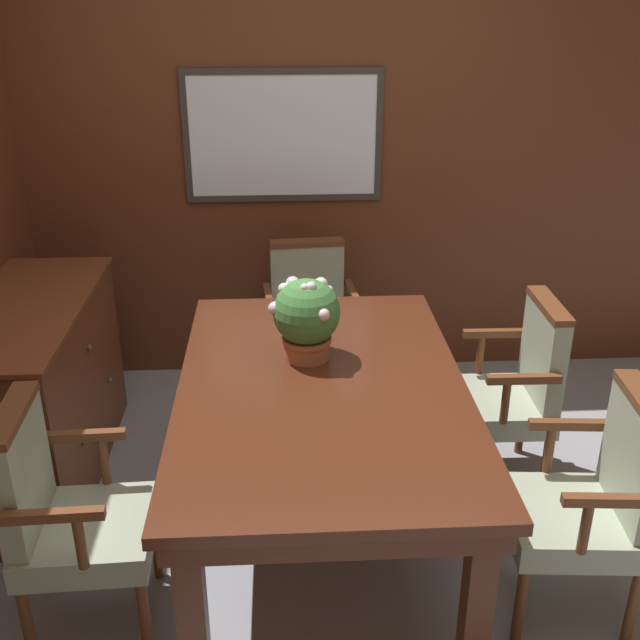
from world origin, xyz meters
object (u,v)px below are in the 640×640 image
Objects in this scene: dining_table at (322,404)px; chair_left_near at (65,512)px; potted_plant at (306,317)px; chair_right_near at (593,498)px; chair_right_far at (513,386)px; sideboard_cabinet at (38,393)px; chair_head_far at (310,319)px.

dining_table is 1.02m from chair_left_near.
chair_left_near is 1.16m from potted_plant.
chair_right_near and chair_right_far have the same top height.
chair_right_far is at bearing 24.50° from dining_table.
chair_left_near is at bearing -145.29° from potted_plant.
dining_table is at bearing -77.10° from potted_plant.
potted_plant is at bearing -57.47° from chair_left_near.
sideboard_cabinet is at bearing -92.93° from chair_right_far.
chair_right_near is 0.70× the size of sideboard_cabinet.
sideboard_cabinet is (-0.37, 0.95, -0.05)m from chair_left_near.
chair_left_near is at bearing -125.01° from chair_head_far.
chair_right_near is 0.83m from chair_right_far.
chair_right_far is 1.22m from chair_head_far.
chair_left_near reaches higher than sideboard_cabinet.
dining_table is at bearing -23.48° from sideboard_cabinet.
chair_head_far reaches higher than dining_table.
potted_plant is 1.39m from sideboard_cabinet.
dining_table is 1.24m from chair_head_far.
chair_head_far is at bearing -145.42° from chair_right_near.
chair_right_near is 1.89m from chair_left_near.
chair_left_near is (-1.89, 0.03, 0.00)m from chair_right_near.
chair_right_far is 2.21m from sideboard_cabinet.
chair_right_far is (-0.05, 0.83, 0.00)m from chair_right_near.
chair_head_far is at bearing 89.80° from dining_table.
chair_right_far is at bearing 11.23° from potted_plant.
dining_table is 1.43m from sideboard_cabinet.
potted_plant is (-0.06, -1.01, 0.46)m from chair_head_far.
potted_plant reaches higher than chair_head_far.
chair_head_far is at bearing -32.23° from chair_left_near.
sideboard_cabinet reaches higher than dining_table.
dining_table is 1.02m from chair_right_far.
potted_plant is at bearing -98.11° from chair_head_far.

